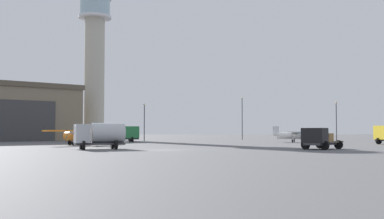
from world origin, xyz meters
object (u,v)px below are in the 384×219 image
(truck_fuel_tanker_silver, at_px, (100,134))
(light_post_centre, at_px, (242,114))
(airplane_white, at_px, (294,135))
(truck_box_green, at_px, (121,133))
(airplane_orange, at_px, (81,135))
(truck_flatbed_black, at_px, (319,139))
(light_post_north, at_px, (336,117))
(light_post_east, at_px, (144,118))
(control_tower, at_px, (95,58))

(truck_fuel_tanker_silver, height_order, light_post_centre, light_post_centre)
(airplane_white, distance_m, truck_box_green, 30.82)
(truck_fuel_tanker_silver, bearing_deg, truck_box_green, -106.70)
(airplane_orange, height_order, truck_fuel_tanker_silver, airplane_orange)
(truck_flatbed_black, height_order, light_post_centre, light_post_centre)
(light_post_north, bearing_deg, truck_flatbed_black, -115.20)
(light_post_east, bearing_deg, light_post_centre, 27.21)
(light_post_east, bearing_deg, truck_box_green, -114.02)
(control_tower, bearing_deg, airplane_white, -38.68)
(truck_fuel_tanker_silver, distance_m, light_post_north, 58.80)
(airplane_orange, xyz_separation_m, light_post_east, (8.92, 26.19, 3.10))
(light_post_north, bearing_deg, light_post_centre, 142.70)
(airplane_orange, bearing_deg, light_post_north, -105.20)
(truck_box_green, bearing_deg, light_post_east, -130.05)
(control_tower, bearing_deg, light_post_north, -20.18)
(light_post_east, bearing_deg, truck_fuel_tanker_silver, -96.86)
(light_post_centre, bearing_deg, truck_flatbed_black, -92.79)
(truck_flatbed_black, relative_size, light_post_east, 0.78)
(truck_box_green, relative_size, truck_flatbed_black, 1.14)
(truck_flatbed_black, distance_m, truck_fuel_tanker_silver, 24.68)
(control_tower, xyz_separation_m, light_post_north, (51.12, -18.79, -14.45))
(airplane_white, relative_size, truck_fuel_tanker_silver, 1.57)
(truck_fuel_tanker_silver, distance_m, light_post_centre, 58.51)
(light_post_north, bearing_deg, truck_box_green, -169.82)
(truck_flatbed_black, bearing_deg, airplane_orange, -75.08)
(airplane_white, relative_size, airplane_orange, 1.03)
(airplane_white, relative_size, light_post_east, 1.23)
(light_post_east, bearing_deg, control_tower, 124.29)
(control_tower, xyz_separation_m, truck_fuel_tanker_silver, (6.99, -57.52, -17.64))
(truck_box_green, xyz_separation_m, truck_fuel_tanker_silver, (-0.72, -30.94, 0.05))
(light_post_east, relative_size, light_post_centre, 0.77)
(light_post_north, bearing_deg, airplane_white, -137.37)
(airplane_white, xyz_separation_m, airplane_orange, (-35.35, -12.91, 0.14))
(airplane_orange, relative_size, truck_flatbed_black, 1.53)
(airplane_orange, height_order, light_post_centre, light_post_centre)
(truck_flatbed_black, relative_size, light_post_centre, 0.59)
(airplane_white, xyz_separation_m, truck_flatbed_black, (-6.77, -29.87, -0.16))
(light_post_east, bearing_deg, truck_flatbed_black, -65.51)
(airplane_white, distance_m, light_post_east, 29.76)
(airplane_orange, bearing_deg, truck_fuel_tanker_silver, 153.90)
(light_post_east, xyz_separation_m, light_post_centre, (22.33, 11.48, 1.21))
(light_post_centre, bearing_deg, airplane_white, -80.59)
(truck_box_green, bearing_deg, truck_flatbed_black, 109.00)
(truck_fuel_tanker_silver, bearing_deg, control_tower, -98.44)
(airplane_orange, bearing_deg, airplane_white, -112.31)
(truck_flatbed_black, xyz_separation_m, truck_fuel_tanker_silver, (-24.50, 2.98, 0.51))
(light_post_centre, bearing_deg, control_tower, 170.25)
(truck_fuel_tanker_silver, distance_m, light_post_east, 40.57)
(truck_box_green, relative_size, light_post_north, 0.83)
(truck_fuel_tanker_silver, relative_size, light_post_north, 0.73)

